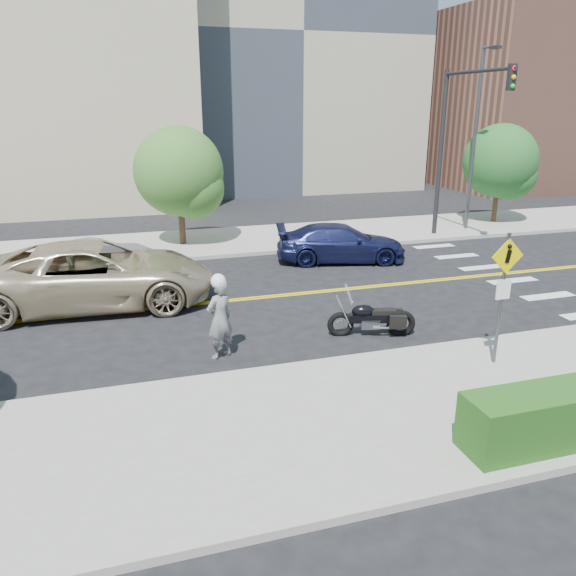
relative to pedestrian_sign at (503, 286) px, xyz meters
The scene contains 15 objects.
ground_plane 7.83m from the pedestrian_sign, 123.64° to the left, with size 120.00×120.00×0.00m, color black.
sidewalk_near 4.75m from the pedestrian_sign, 164.21° to the right, with size 60.00×5.00×0.15m, color #9E9B91.
sidewalk_far 14.56m from the pedestrian_sign, 106.91° to the left, with size 60.00×5.00×0.15m, color #9E9B91.
building_mid 33.51m from the pedestrian_sign, 83.29° to the left, with size 18.00×14.00×20.00m, color #A39984.
building_right 34.41m from the pedestrian_sign, 50.36° to the left, with size 14.00×12.00×12.00m, color #8C5947.
lamp_post 15.16m from the pedestrian_sign, 58.67° to the left, with size 0.16×0.16×8.00m, color #4C4C51.
traffic_light 13.06m from the pedestrian_sign, 63.01° to the left, with size 0.28×4.50×7.00m.
pedestrian_sign is the anchor object (origin of this frame).
motorcyclist 6.39m from the pedestrian_sign, 157.75° to the left, with size 0.85×0.74×2.07m.
motorcycle 3.42m from the pedestrian_sign, 125.76° to the left, with size 2.21×0.67×1.34m, color black, non-canonical shape.
suv 11.26m from the pedestrian_sign, 141.07° to the left, with size 3.18×6.90×1.92m, color #C4B090.
parked_car_silver 13.33m from the pedestrian_sign, 130.48° to the left, with size 1.40×4.00×1.32m, color silver.
parked_car_blue 9.69m from the pedestrian_sign, 89.29° to the left, with size 1.99×4.89×1.42m, color #181D49.
tree_far_a 14.74m from the pedestrian_sign, 111.55° to the left, with size 3.63×3.63×4.96m.
tree_far_b 17.16m from the pedestrian_sign, 53.91° to the left, with size 3.54×3.54×4.90m.
Camera 1 is at (-3.68, -16.07, 5.74)m, focal length 35.00 mm.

